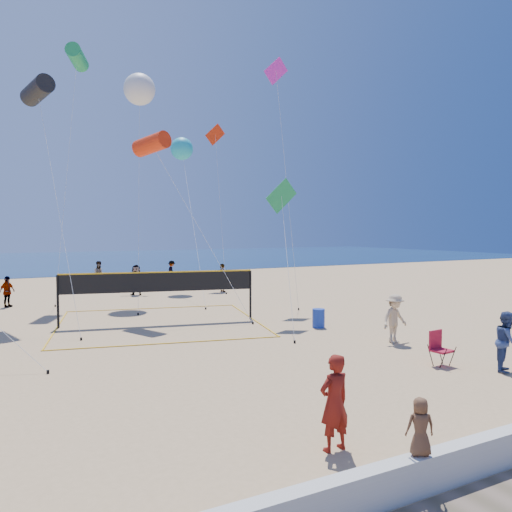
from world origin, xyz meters
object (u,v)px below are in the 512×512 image
woman (334,402)px  volleyball_net (159,288)px  trash_barrel (319,318)px  camp_chair (439,346)px

woman → volleyball_net: volleyball_net is taller
trash_barrel → volleyball_net: 6.93m
volleyball_net → trash_barrel: bearing=-23.6°
trash_barrel → volleyball_net: size_ratio=0.08×
woman → volleyball_net: (0.89, 13.64, 0.63)m
woman → trash_barrel: (6.40, 9.59, -0.50)m
woman → camp_chair: size_ratio=1.56×
woman → camp_chair: 7.00m
camp_chair → woman: bearing=-158.5°
camp_chair → volleyball_net: (-5.34, 10.45, 0.94)m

